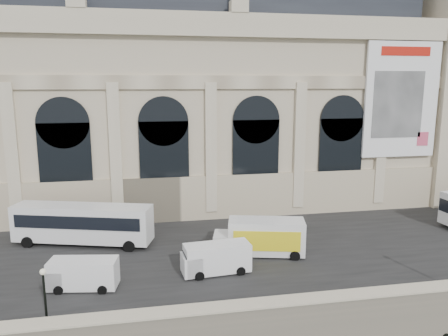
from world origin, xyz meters
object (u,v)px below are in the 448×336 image
Objects in this scene: van_b at (79,274)px; lamp_left at (45,298)px; bus_left at (83,223)px; box_truck at (261,237)px; van_c at (213,259)px.

lamp_left reaches higher than van_b.
lamp_left is at bearing -92.09° from bus_left.
van_b is 0.64× the size of box_truck.
bus_left is 2.36× the size of van_c.
box_truck is at bearing 28.26° from lamp_left.
van_b is 0.96× the size of van_c.
bus_left is 9.33m from van_b.
box_truck is (14.87, 3.86, 0.45)m from van_b.
van_c is 12.77m from lamp_left.
lamp_left is at bearing -153.73° from van_c.
van_c is (10.92, -8.46, -0.90)m from bus_left.
box_truck is (15.71, -5.38, -0.53)m from bus_left.
van_c is 1.46× the size of lamp_left.
lamp_left reaches higher than box_truck.
van_c is (10.08, 0.78, 0.07)m from van_b.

